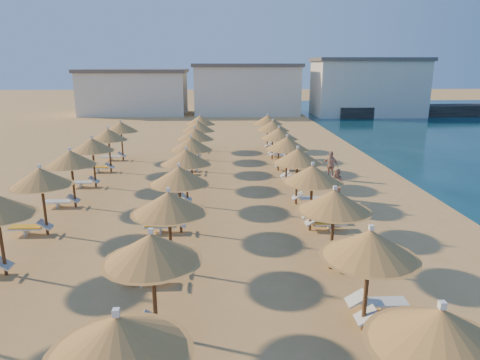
{
  "coord_description": "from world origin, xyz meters",
  "views": [
    {
      "loc": [
        -1.92,
        -17.85,
        7.25
      ],
      "look_at": [
        -1.01,
        4.0,
        1.3
      ],
      "focal_mm": 32.0,
      "sensor_mm": 36.0,
      "label": 1
    }
  ],
  "objects_px": {
    "parasol_row_west": "(183,166)",
    "beachgoer_c": "(330,165)",
    "beachgoer_b": "(337,185)",
    "jetty": "(436,111)",
    "parasol_row_east": "(304,165)"
  },
  "relations": [
    {
      "from": "parasol_row_east",
      "to": "beachgoer_b",
      "type": "height_order",
      "value": "parasol_row_east"
    },
    {
      "from": "parasol_row_east",
      "to": "jetty",
      "type": "bearing_deg",
      "value": 56.71
    },
    {
      "from": "beachgoer_c",
      "to": "beachgoer_b",
      "type": "bearing_deg",
      "value": -59.33
    },
    {
      "from": "parasol_row_west",
      "to": "beachgoer_c",
      "type": "bearing_deg",
      "value": 37.58
    },
    {
      "from": "jetty",
      "to": "parasol_row_east",
      "type": "bearing_deg",
      "value": -128.82
    },
    {
      "from": "parasol_row_east",
      "to": "beachgoer_c",
      "type": "height_order",
      "value": "parasol_row_east"
    },
    {
      "from": "jetty",
      "to": "beachgoer_b",
      "type": "xyz_separation_m",
      "value": [
        -24.68,
        -38.69,
        0.14
      ]
    },
    {
      "from": "jetty",
      "to": "beachgoer_b",
      "type": "bearing_deg",
      "value": -128.07
    },
    {
      "from": "jetty",
      "to": "parasol_row_west",
      "type": "relative_size",
      "value": 0.82
    },
    {
      "from": "parasol_row_west",
      "to": "beachgoer_b",
      "type": "distance_m",
      "value": 8.62
    },
    {
      "from": "jetty",
      "to": "parasol_row_east",
      "type": "xyz_separation_m",
      "value": [
        -27.0,
        -41.12,
        1.83
      ]
    },
    {
      "from": "parasol_row_west",
      "to": "parasol_row_east",
      "type": "bearing_deg",
      "value": 0.0
    },
    {
      "from": "parasol_row_east",
      "to": "beachgoer_c",
      "type": "bearing_deg",
      "value": 65.96
    },
    {
      "from": "parasol_row_west",
      "to": "beachgoer_c",
      "type": "xyz_separation_m",
      "value": [
        8.79,
        6.77,
        -1.64
      ]
    },
    {
      "from": "beachgoer_b",
      "to": "parasol_row_west",
      "type": "bearing_deg",
      "value": -123.07
    }
  ]
}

